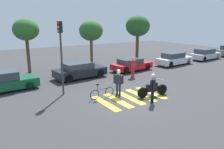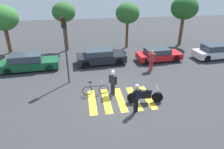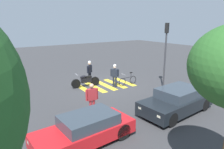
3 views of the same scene
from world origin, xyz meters
name	(u,v)px [view 2 (image 2 of 3)]	position (x,y,z in m)	size (l,w,h in m)	color
ground_plane	(120,99)	(0.00, 0.00, 0.00)	(60.00, 60.00, 0.00)	#38383A
police_motorcycle	(145,96)	(1.43, -0.56, 0.47)	(2.23, 0.62, 1.06)	black
leaning_bicycle	(95,90)	(-1.51, 0.87, 0.36)	(1.73, 0.46, 0.98)	black
officer_on_foot	(113,81)	(-0.37, 0.71, 1.02)	(0.48, 0.52, 1.77)	#1E232D
officer_by_motorcycle	(137,96)	(0.62, -1.42, 1.03)	(0.59, 0.42, 1.79)	black
pedestrian_bystander	(152,59)	(3.41, 4.06, 1.02)	(0.69, 0.25, 1.76)	#B22D33
crosswalk_stripes	(120,99)	(0.00, 0.00, 0.00)	(4.05, 2.85, 0.01)	yellow
car_green_compact	(29,62)	(-6.71, 5.85, 0.65)	(4.79, 2.04, 1.38)	black
car_black_suv	(101,57)	(-0.60, 6.27, 0.66)	(4.45, 2.14, 1.35)	black
car_red_convertible	(159,55)	(4.85, 6.12, 0.60)	(4.20, 1.91, 1.21)	black
car_white_van	(216,52)	(10.65, 5.92, 0.65)	(4.59, 1.92, 1.37)	black
traffic_light_pole	(65,41)	(-3.33, 2.89, 3.15)	(0.36, 0.32, 4.75)	#38383D
street_tree_near	(3,18)	(-9.61, 10.62, 3.56)	(2.89, 2.89, 4.82)	brown
street_tree_mid	(64,13)	(-3.78, 10.62, 3.95)	(2.32, 2.32, 4.99)	brown
street_tree_far	(128,14)	(2.81, 10.62, 3.72)	(2.53, 2.53, 4.83)	brown
street_tree_end	(184,8)	(9.18, 10.62, 4.11)	(2.93, 2.93, 5.41)	brown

